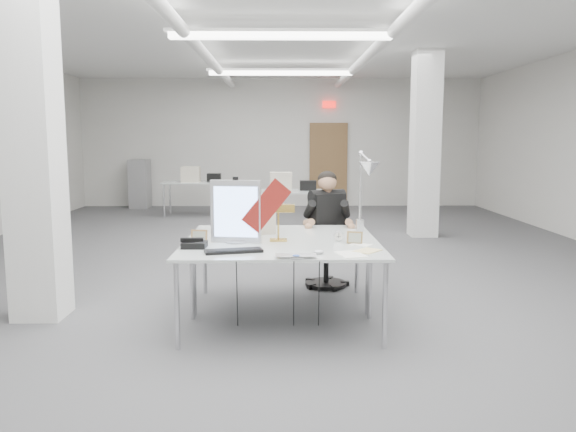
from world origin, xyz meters
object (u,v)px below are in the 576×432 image
monitor (236,212)px  laptop (296,258)px  beige_monitor (253,214)px  office_chair (326,242)px  bankers_lamp (278,223)px  desk_phone (194,245)px  seated_person (327,210)px  desk_main (281,250)px  architect_lamp (364,192)px

monitor → laptop: monitor is taller
monitor → beige_monitor: bearing=86.8°
office_chair → laptop: bearing=-125.8°
laptop → bankers_lamp: (-0.14, 0.81, 0.16)m
desk_phone → beige_monitor: (0.47, 0.82, 0.16)m
seated_person → beige_monitor: 1.03m
desk_main → monitor: bearing=143.6°
seated_person → architect_lamp: size_ratio=1.09×
seated_person → beige_monitor: (-0.81, -0.64, 0.04)m
desk_main → monitor: monitor is taller
laptop → bankers_lamp: bearing=98.2°
laptop → beige_monitor: 1.38m
seated_person → laptop: 1.99m
office_chair → laptop: size_ratio=3.13×
office_chair → monitor: (-0.93, -1.27, 0.52)m
architect_lamp → bankers_lamp: bearing=-142.8°
bankers_lamp → desk_phone: bankers_lamp is taller
office_chair → desk_phone: bearing=-154.7°
desk_main → office_chair: office_chair is taller
laptop → beige_monitor: size_ratio=0.85×
desk_phone → beige_monitor: beige_monitor is taller
monitor → architect_lamp: bearing=26.3°
laptop → bankers_lamp: size_ratio=0.99×
desk_main → office_chair: 1.67m
office_chair → seated_person: size_ratio=1.13×
desk_main → seated_person: size_ratio=1.93×
desk_phone → beige_monitor: size_ratio=0.53×
seated_person → desk_phone: 1.95m
seated_person → laptop: size_ratio=2.77×
desk_main → architect_lamp: size_ratio=2.11×
seated_person → bankers_lamp: size_ratio=2.76×
laptop → architect_lamp: (0.69, 1.11, 0.41)m
desk_phone → bankers_lamp: bearing=25.4°
desk_main → bankers_lamp: bankers_lamp is taller
monitor → architect_lamp: architect_lamp is taller
laptop → bankers_lamp: bankers_lamp is taller
seated_person → desk_phone: (-1.28, -1.46, -0.12)m
desk_main → desk_phone: desk_phone is taller
monitor → bankers_lamp: 0.41m
monitor → laptop: (0.53, -0.72, -0.27)m
laptop → desk_phone: size_ratio=1.61×
desk_main → architect_lamp: (0.81, 0.69, 0.44)m
beige_monitor → architect_lamp: 1.14m
bankers_lamp → architect_lamp: size_ratio=0.40×
monitor → desk_phone: 0.49m
laptop → monitor: bearing=124.3°
desk_main → seated_person: (0.52, 1.53, 0.16)m
office_chair → desk_phone: (-1.28, -1.51, 0.26)m
monitor → architect_lamp: size_ratio=0.67×
architect_lamp → laptop: bearing=-104.4°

